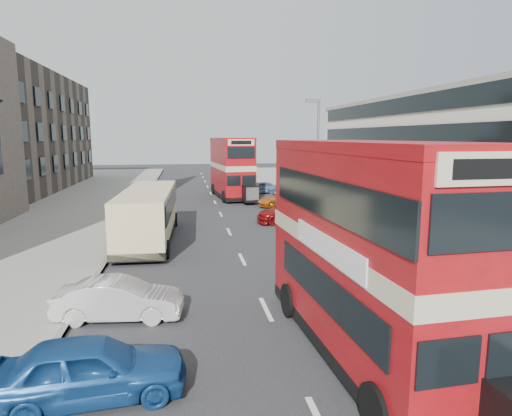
{
  "coord_description": "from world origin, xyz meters",
  "views": [
    {
      "loc": [
        -2.53,
        -11.46,
        5.61
      ],
      "look_at": [
        0.33,
        6.06,
        2.71
      ],
      "focal_mm": 30.82,
      "sensor_mm": 36.0,
      "label": 1
    }
  ],
  "objects_px": {
    "bus_main": "(370,249)",
    "pedestrian_far": "(288,182)",
    "bus_second": "(232,167)",
    "car_right_c": "(261,187)",
    "street_lamp": "(317,148)",
    "coach": "(148,213)",
    "pedestrian_near": "(350,212)",
    "car_right_a": "(295,212)",
    "cyclist": "(280,208)",
    "car_left_near": "(90,369)",
    "car_left_front": "(119,299)",
    "car_right_b": "(284,200)"
  },
  "relations": [
    {
      "from": "coach",
      "to": "pedestrian_near",
      "type": "distance_m",
      "value": 11.78
    },
    {
      "from": "car_right_a",
      "to": "car_left_front",
      "type": "bearing_deg",
      "value": -32.99
    },
    {
      "from": "cyclist",
      "to": "car_right_b",
      "type": "bearing_deg",
      "value": 79.68
    },
    {
      "from": "car_left_near",
      "to": "cyclist",
      "type": "relative_size",
      "value": 2.06
    },
    {
      "from": "cyclist",
      "to": "pedestrian_far",
      "type": "bearing_deg",
      "value": 80.36
    },
    {
      "from": "car_right_c",
      "to": "cyclist",
      "type": "bearing_deg",
      "value": -1.69
    },
    {
      "from": "car_right_b",
      "to": "pedestrian_near",
      "type": "relative_size",
      "value": 2.2
    },
    {
      "from": "bus_second",
      "to": "car_right_a",
      "type": "xyz_separation_m",
      "value": [
        2.78,
        -12.73,
        -2.06
      ]
    },
    {
      "from": "car_left_near",
      "to": "car_right_c",
      "type": "xyz_separation_m",
      "value": [
        9.6,
        33.47,
        -0.1
      ]
    },
    {
      "from": "car_right_c",
      "to": "pedestrian_near",
      "type": "xyz_separation_m",
      "value": [
        2.28,
        -17.87,
        0.52
      ]
    },
    {
      "from": "coach",
      "to": "street_lamp",
      "type": "bearing_deg",
      "value": 28.56
    },
    {
      "from": "coach",
      "to": "car_left_near",
      "type": "height_order",
      "value": "coach"
    },
    {
      "from": "bus_main",
      "to": "car_right_a",
      "type": "height_order",
      "value": "bus_main"
    },
    {
      "from": "car_right_a",
      "to": "car_right_c",
      "type": "relative_size",
      "value": 1.43
    },
    {
      "from": "bus_main",
      "to": "car_right_c",
      "type": "relative_size",
      "value": 2.76
    },
    {
      "from": "pedestrian_far",
      "to": "cyclist",
      "type": "relative_size",
      "value": 0.93
    },
    {
      "from": "coach",
      "to": "car_left_front",
      "type": "relative_size",
      "value": 2.56
    },
    {
      "from": "car_left_near",
      "to": "car_right_a",
      "type": "xyz_separation_m",
      "value": [
        9.2,
        18.35,
        0.03
      ]
    },
    {
      "from": "street_lamp",
      "to": "cyclist",
      "type": "xyz_separation_m",
      "value": [
        -2.45,
        0.37,
        -4.12
      ]
    },
    {
      "from": "street_lamp",
      "to": "car_left_near",
      "type": "xyz_separation_m",
      "value": [
        -11.16,
        -20.28,
        -4.09
      ]
    },
    {
      "from": "coach",
      "to": "car_left_near",
      "type": "xyz_separation_m",
      "value": [
        -0.14,
        -14.75,
        -0.83
      ]
    },
    {
      "from": "bus_main",
      "to": "coach",
      "type": "relative_size",
      "value": 0.98
    },
    {
      "from": "bus_second",
      "to": "car_right_c",
      "type": "xyz_separation_m",
      "value": [
        3.19,
        2.39,
        -2.19
      ]
    },
    {
      "from": "car_right_c",
      "to": "pedestrian_near",
      "type": "bearing_deg",
      "value": 9.55
    },
    {
      "from": "car_left_front",
      "to": "cyclist",
      "type": "height_order",
      "value": "cyclist"
    },
    {
      "from": "street_lamp",
      "to": "car_left_front",
      "type": "height_order",
      "value": "street_lamp"
    },
    {
      "from": "bus_second",
      "to": "cyclist",
      "type": "bearing_deg",
      "value": 97.19
    },
    {
      "from": "street_lamp",
      "to": "bus_main",
      "type": "relative_size",
      "value": 0.84
    },
    {
      "from": "car_right_a",
      "to": "pedestrian_near",
      "type": "bearing_deg",
      "value": 44.36
    },
    {
      "from": "pedestrian_near",
      "to": "bus_main",
      "type": "bearing_deg",
      "value": 54.25
    },
    {
      "from": "car_right_b",
      "to": "pedestrian_near",
      "type": "distance_m",
      "value": 9.44
    },
    {
      "from": "bus_second",
      "to": "car_right_c",
      "type": "bearing_deg",
      "value": -148.4
    },
    {
      "from": "car_right_b",
      "to": "bus_main",
      "type": "bearing_deg",
      "value": -9.43
    },
    {
      "from": "car_right_b",
      "to": "cyclist",
      "type": "distance_m",
      "value": 4.36
    },
    {
      "from": "bus_main",
      "to": "pedestrian_far",
      "type": "distance_m",
      "value": 33.43
    },
    {
      "from": "car_right_a",
      "to": "pedestrian_far",
      "type": "height_order",
      "value": "pedestrian_far"
    },
    {
      "from": "car_right_c",
      "to": "cyclist",
      "type": "xyz_separation_m",
      "value": [
        -0.89,
        -12.82,
        0.06
      ]
    },
    {
      "from": "bus_main",
      "to": "car_right_a",
      "type": "relative_size",
      "value": 1.93
    },
    {
      "from": "car_right_c",
      "to": "pedestrian_far",
      "type": "height_order",
      "value": "pedestrian_far"
    },
    {
      "from": "street_lamp",
      "to": "bus_main",
      "type": "height_order",
      "value": "street_lamp"
    },
    {
      "from": "bus_main",
      "to": "car_left_front",
      "type": "distance_m",
      "value": 7.75
    },
    {
      "from": "pedestrian_near",
      "to": "car_left_near",
      "type": "bearing_deg",
      "value": 36.52
    },
    {
      "from": "car_left_near",
      "to": "car_left_front",
      "type": "bearing_deg",
      "value": -5.72
    },
    {
      "from": "cyclist",
      "to": "car_right_a",
      "type": "bearing_deg",
      "value": -71.86
    },
    {
      "from": "car_right_c",
      "to": "car_right_b",
      "type": "bearing_deg",
      "value": 4.59
    },
    {
      "from": "car_left_front",
      "to": "car_right_a",
      "type": "relative_size",
      "value": 0.77
    },
    {
      "from": "car_left_near",
      "to": "car_left_front",
      "type": "height_order",
      "value": "car_left_near"
    },
    {
      "from": "street_lamp",
      "to": "pedestrian_far",
      "type": "height_order",
      "value": "street_lamp"
    },
    {
      "from": "car_left_near",
      "to": "pedestrian_far",
      "type": "relative_size",
      "value": 2.21
    },
    {
      "from": "street_lamp",
      "to": "coach",
      "type": "relative_size",
      "value": 0.82
    }
  ]
}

